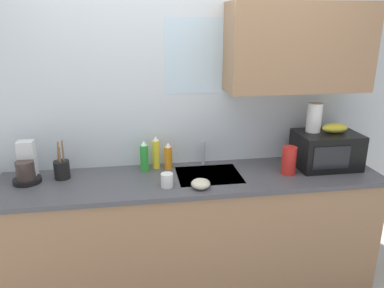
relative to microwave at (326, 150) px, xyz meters
The scene contains 14 objects.
kitchen_wall_assembly 0.99m from the microwave, 163.73° to the left, with size 3.54×0.42×2.50m.
counter_unit 1.20m from the microwave, behind, with size 2.77×0.63×0.90m.
sink_faucet 0.94m from the microwave, 168.24° to the left, with size 0.03×0.03×0.18m, color #B2B5BA.
microwave is the anchor object (origin of this frame).
banana_bunch 0.18m from the microwave, ahead, with size 0.20×0.11×0.07m, color gold.
paper_towel_roll 0.27m from the microwave, 152.62° to the left, with size 0.11×0.11×0.22m, color white.
coffee_maker 2.20m from the microwave, behind, with size 0.19×0.21×0.28m.
dish_soap_bottle_orange 1.21m from the microwave, behind, with size 0.06×0.06×0.21m.
dish_soap_bottle_yellow 1.30m from the microwave, behind, with size 0.06×0.06×0.25m.
dish_soap_bottle_green 1.39m from the microwave, behind, with size 0.06×0.06×0.24m.
cereal_canister 0.35m from the microwave, 163.83° to the right, with size 0.10×0.10×0.21m, color red.
mug_white 1.26m from the microwave, behind, with size 0.08×0.08×0.10m, color white.
utensil_crock 1.97m from the microwave, behind, with size 0.11×0.11×0.28m.
small_bowl 1.06m from the microwave, 166.32° to the right, with size 0.13×0.13×0.07m, color beige.
Camera 1 is at (-0.38, -2.45, 1.96)m, focal length 34.75 mm.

